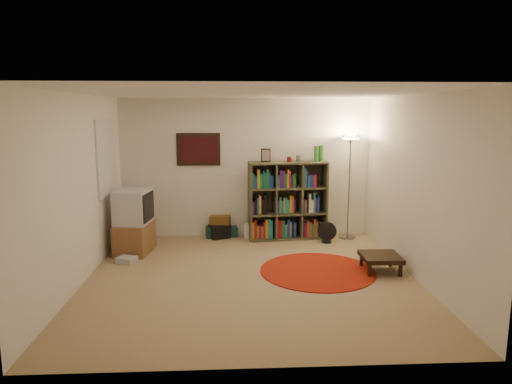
% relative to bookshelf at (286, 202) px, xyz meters
% --- Properties ---
extents(room, '(4.54, 4.54, 2.54)m').
position_rel_bookshelf_xyz_m(room, '(-0.77, -1.94, 0.59)').
color(room, '#977D58').
rests_on(room, ground).
extents(bookshelf, '(1.42, 0.53, 1.67)m').
position_rel_bookshelf_xyz_m(bookshelf, '(0.00, 0.00, 0.00)').
color(bookshelf, '#44442D').
rests_on(bookshelf, ground).
extents(floor_lamp, '(0.45, 0.45, 1.86)m').
position_rel_bookshelf_xyz_m(floor_lamp, '(1.12, -0.04, 0.87)').
color(floor_lamp, gray).
rests_on(floor_lamp, ground).
extents(floor_fan, '(0.33, 0.17, 0.37)m').
position_rel_bookshelf_xyz_m(floor_fan, '(0.68, -0.34, -0.49)').
color(floor_fan, black).
rests_on(floor_fan, ground).
extents(tv_stand, '(0.59, 0.77, 1.03)m').
position_rel_bookshelf_xyz_m(tv_stand, '(-2.55, -0.73, -0.17)').
color(tv_stand, brown).
rests_on(tv_stand, ground).
extents(dvd_box, '(0.33, 0.30, 0.09)m').
position_rel_bookshelf_xyz_m(dvd_box, '(-2.59, -1.23, -0.63)').
color(dvd_box, silver).
rests_on(dvd_box, ground).
extents(suitcase, '(0.62, 0.44, 0.18)m').
position_rel_bookshelf_xyz_m(suitcase, '(-1.18, 0.21, -0.58)').
color(suitcase, '#12322A').
rests_on(suitcase, ground).
extents(wicker_basket, '(0.39, 0.31, 0.21)m').
position_rel_bookshelf_xyz_m(wicker_basket, '(-1.20, 0.18, -0.39)').
color(wicker_basket, brown).
rests_on(wicker_basket, suitcase).
extents(duffel_bag, '(0.42, 0.39, 0.24)m').
position_rel_bookshelf_xyz_m(duffel_bag, '(-1.21, 0.09, -0.55)').
color(duffel_bag, black).
rests_on(duffel_bag, ground).
extents(paper_towel, '(0.15, 0.15, 0.26)m').
position_rel_bookshelf_xyz_m(paper_towel, '(-0.70, 0.04, -0.54)').
color(paper_towel, white).
rests_on(paper_towel, ground).
extents(red_rug, '(1.65, 1.65, 0.01)m').
position_rel_bookshelf_xyz_m(red_rug, '(0.25, -1.77, -0.67)').
color(red_rug, maroon).
rests_on(red_rug, ground).
extents(side_table, '(0.55, 0.55, 0.25)m').
position_rel_bookshelf_xyz_m(side_table, '(1.15, -1.83, -0.47)').
color(side_table, black).
rests_on(side_table, ground).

